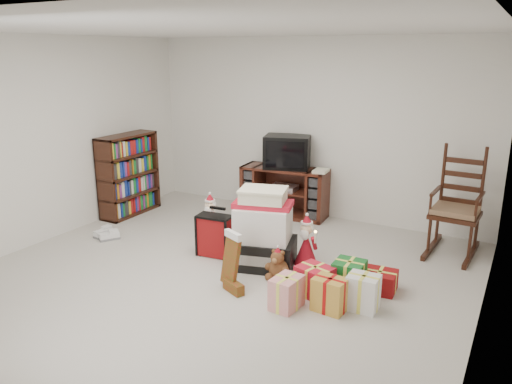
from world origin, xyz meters
TOP-DOWN VIEW (x-y plane):
  - room at (0.00, 0.00)m, footprint 5.01×5.01m
  - tv_stand at (-0.30, 2.25)m, footprint 1.26×0.53m
  - bookshelf at (-2.31, 1.23)m, footprint 0.32×0.96m
  - rocking_chair at (2.05, 1.99)m, footprint 0.57×0.89m
  - gift_pile at (0.27, 0.52)m, footprint 0.80×0.67m
  - red_suitcase at (-0.35, 0.51)m, footprint 0.40×0.24m
  - stocking at (0.24, -0.09)m, footprint 0.30×0.23m
  - teddy_bear at (0.57, 0.32)m, footprint 0.21×0.19m
  - santa_figurine at (0.71, 0.71)m, footprint 0.30×0.29m
  - mrs_claus_figurine at (-0.69, 0.92)m, footprint 0.29×0.28m
  - sneaker_pair at (-1.88, 0.31)m, footprint 0.35×0.27m
  - gift_cluster at (1.27, 0.17)m, footprint 0.83×1.16m
  - crt_television at (-0.28, 2.27)m, footprint 0.73×0.61m

SIDE VIEW (x-z plane):
  - sneaker_pair at x=-1.88m, z-range 0.00..0.09m
  - teddy_bear at x=0.57m, z-range -0.02..0.30m
  - gift_cluster at x=1.27m, z-range 0.00..0.28m
  - mrs_claus_figurine at x=-0.69m, z-range -0.07..0.53m
  - santa_figurine at x=0.71m, z-range -0.07..0.55m
  - red_suitcase at x=-0.35m, z-range -0.04..0.54m
  - stocking at x=0.24m, z-range 0.00..0.60m
  - tv_stand at x=-0.30m, z-range 0.00..0.71m
  - gift_pile at x=0.27m, z-range -0.05..0.82m
  - rocking_chair at x=2.05m, z-range -0.21..1.10m
  - bookshelf at x=-2.31m, z-range -0.02..1.15m
  - crt_television at x=-0.28m, z-range 0.71..1.17m
  - room at x=0.00m, z-range -0.01..2.51m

